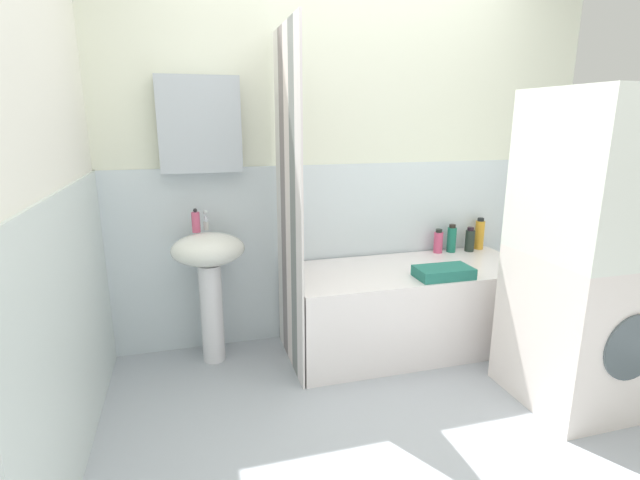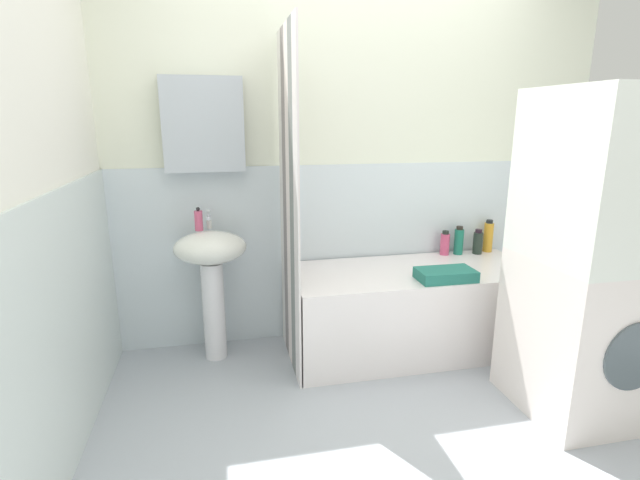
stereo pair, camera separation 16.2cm
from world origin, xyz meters
The scene contains 14 objects.
ground_plane centered at (0.00, 0.00, -0.02)m, with size 4.80×5.60×0.04m, color #ABB2BC.
wall_back_tiled centered at (-0.06, 1.26, 1.14)m, with size 3.60×0.18×2.40m.
wall_left_tiled centered at (-1.57, 0.34, 1.12)m, with size 0.07×1.81×2.40m.
sink centered at (-0.92, 1.03, 0.61)m, with size 0.44×0.34×0.83m.
faucet centered at (-0.92, 1.11, 0.89)m, with size 0.03×0.12×0.12m.
soap_dispenser centered at (-0.98, 1.08, 0.90)m, with size 0.05×0.05×0.15m.
bathtub centered at (0.36, 0.88, 0.28)m, with size 1.59×0.69×0.55m, color white.
shower_curtain centered at (-0.46, 0.88, 1.00)m, with size 0.01×0.69×2.00m.
shampoo_bottle centered at (1.05, 1.17, 0.66)m, with size 0.07×0.07×0.24m.
body_wash_bottle centered at (0.95, 1.13, 0.63)m, with size 0.07×0.07×0.18m.
conditioner_bottle centered at (0.81, 1.15, 0.65)m, with size 0.07×0.07×0.20m.
lotion_bottle centered at (0.71, 1.16, 0.63)m, with size 0.06×0.06×0.18m.
towel_folded centered at (0.46, 0.65, 0.58)m, with size 0.34×0.20×0.07m, color #257063.
washer_dryer_stack centered at (0.95, 0.07, 0.82)m, with size 0.61×0.63×1.64m.
Camera 2 is at (-0.86, -1.84, 1.49)m, focal length 26.54 mm.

